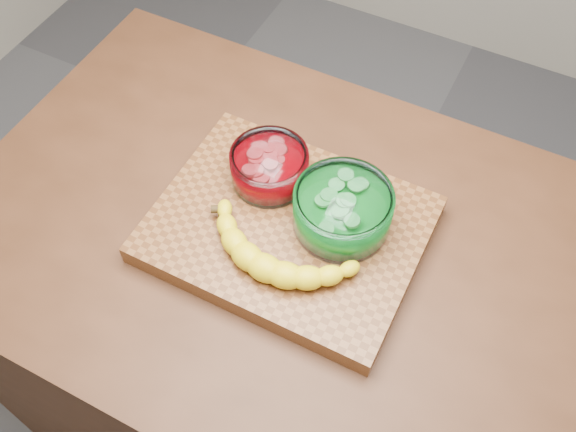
% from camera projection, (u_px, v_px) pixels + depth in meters
% --- Properties ---
extents(ground, '(3.50, 3.50, 0.00)m').
position_uv_depth(ground, '(288.00, 405.00, 1.86)').
color(ground, '#56565B').
rests_on(ground, ground).
extents(counter, '(1.20, 0.80, 0.90)m').
position_uv_depth(counter, '(288.00, 341.00, 1.49)').
color(counter, '#482715').
rests_on(counter, ground).
extents(cutting_board, '(0.45, 0.35, 0.04)m').
position_uv_depth(cutting_board, '(288.00, 229.00, 1.11)').
color(cutting_board, brown).
rests_on(cutting_board, counter).
extents(bowl_red, '(0.14, 0.14, 0.06)m').
position_uv_depth(bowl_red, '(269.00, 167.00, 1.12)').
color(bowl_red, white).
rests_on(bowl_red, cutting_board).
extents(bowl_green, '(0.16, 0.16, 0.08)m').
position_uv_depth(bowl_green, '(343.00, 210.00, 1.06)').
color(bowl_green, white).
rests_on(bowl_green, cutting_board).
extents(banana, '(0.30, 0.14, 0.04)m').
position_uv_depth(banana, '(277.00, 252.00, 1.03)').
color(banana, yellow).
rests_on(banana, cutting_board).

